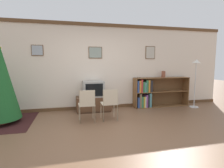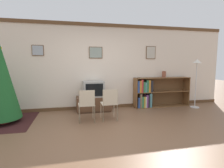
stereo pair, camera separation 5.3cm
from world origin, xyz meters
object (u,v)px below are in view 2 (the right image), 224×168
at_px(tv_console, 94,104).
at_px(folding_chair_left, 87,104).
at_px(folding_chair_right, 110,102).
at_px(standing_lamp, 197,71).
at_px(vase, 164,74).
at_px(television, 93,89).
at_px(bookshelf, 152,93).

height_order(tv_console, folding_chair_left, folding_chair_left).
height_order(folding_chair_right, standing_lamp, standing_lamp).
bearing_deg(standing_lamp, vase, 154.64).
distance_m(television, vase, 2.45).
bearing_deg(folding_chair_right, vase, 27.74).
height_order(television, folding_chair_left, television).
xyz_separation_m(television, folding_chair_right, (0.29, -1.00, -0.22)).
bearing_deg(television, vase, 2.85).
xyz_separation_m(tv_console, vase, (2.41, 0.12, 0.87)).
height_order(tv_console, vase, vase).
relative_size(folding_chair_left, folding_chair_right, 1.00).
bearing_deg(television, folding_chair_left, -106.07).
distance_m(tv_console, folding_chair_left, 1.07).
relative_size(television, vase, 2.87).
bearing_deg(vase, tv_console, -177.21).
bearing_deg(standing_lamp, television, 174.59).
height_order(television, folding_chair_right, television).
distance_m(folding_chair_left, vase, 2.98).
distance_m(television, folding_chair_left, 1.06).
height_order(folding_chair_left, standing_lamp, standing_lamp).
height_order(bookshelf, standing_lamp, standing_lamp).
distance_m(bookshelf, standing_lamp, 1.60).
height_order(vase, standing_lamp, standing_lamp).
distance_m(tv_console, television, 0.46).
relative_size(vase, standing_lamp, 0.13).
bearing_deg(tv_console, folding_chair_left, -106.03).
bearing_deg(bookshelf, standing_lamp, -16.66).
distance_m(tv_console, vase, 2.56).
bearing_deg(standing_lamp, folding_chair_right, -167.38).
bearing_deg(folding_chair_right, bookshelf, 32.95).
distance_m(tv_console, bookshelf, 1.98).
relative_size(folding_chair_right, bookshelf, 0.43).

